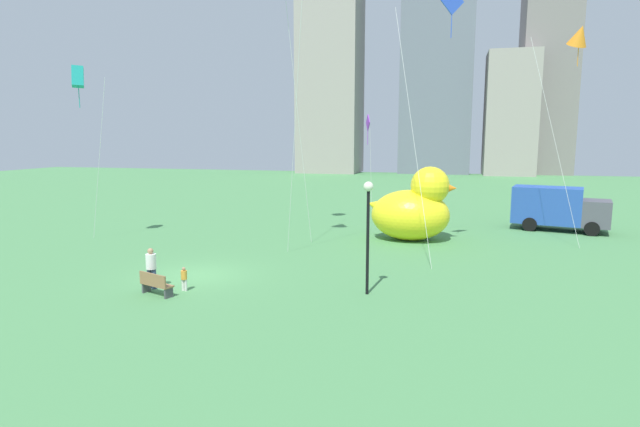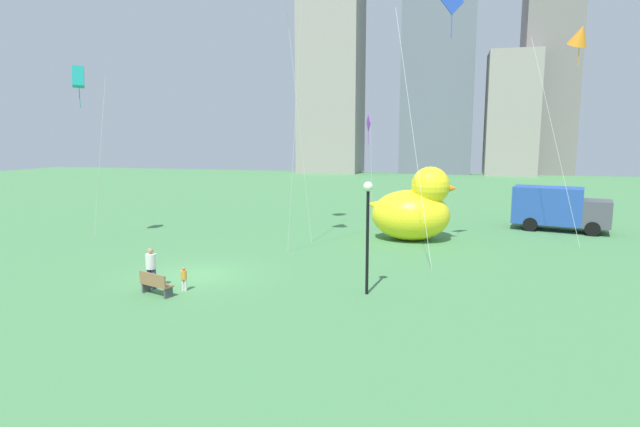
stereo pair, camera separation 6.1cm
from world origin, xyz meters
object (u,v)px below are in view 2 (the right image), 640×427
object	(u,v)px
box_truck	(558,209)
park_bench	(155,284)
kite_blue	(449,14)
kite_teal	(78,78)
person_adult	(151,266)
kite_purple	(369,126)
kite_orange	(580,36)
person_child	(184,278)
giant_inflatable_duck	(414,209)
lamppost	(368,216)

from	to	relation	value
box_truck	park_bench	bearing A→B (deg)	-133.31
kite_blue	kite_teal	size ratio (longest dim) A/B	1.31
person_adult	kite_purple	distance (m)	23.22
person_adult	kite_orange	xyz separation A→B (m)	(18.42, 15.22, 10.88)
park_bench	box_truck	bearing A→B (deg)	46.69
person_child	kite_purple	size ratio (longest dim) A/B	0.12
kite_orange	giant_inflatable_duck	bearing A→B (deg)	-163.15
box_truck	kite_blue	size ratio (longest dim) A/B	0.47
giant_inflatable_duck	kite_blue	distance (m)	10.90
person_adult	box_truck	world-z (taller)	box_truck
lamppost	kite_purple	world-z (taller)	kite_purple
kite_blue	person_adult	bearing A→B (deg)	-142.39
person_adult	kite_purple	bearing A→B (deg)	76.38
person_child	giant_inflatable_duck	bearing A→B (deg)	57.09
lamppost	giant_inflatable_duck	bearing A→B (deg)	84.99
box_truck	kite_teal	bearing A→B (deg)	-157.95
person_child	kite_purple	xyz separation A→B (m)	(3.84, 21.76, 6.45)
person_adult	kite_teal	distance (m)	14.06
person_child	giant_inflatable_duck	distance (m)	14.95
park_bench	kite_orange	bearing A→B (deg)	42.03
park_bench	person_child	xyz separation A→B (m)	(0.78, 0.81, 0.07)
person_child	kite_orange	distance (m)	25.42
person_adult	lamppost	xyz separation A→B (m)	(8.56, 1.44, 2.17)
person_child	kite_blue	world-z (taller)	kite_blue
person_adult	box_truck	distance (m)	25.88
kite_teal	lamppost	bearing A→B (deg)	-18.17
kite_purple	kite_blue	size ratio (longest dim) A/B	0.60
park_bench	lamppost	world-z (taller)	lamppost
giant_inflatable_duck	box_truck	xyz separation A→B (m)	(8.95, 5.59, -0.43)
kite_blue	person_child	bearing A→B (deg)	-138.61
kite_teal	person_child	bearing A→B (deg)	-34.89
person_child	box_truck	size ratio (longest dim) A/B	0.16
person_adult	kite_blue	bearing A→B (deg)	37.61
giant_inflatable_duck	lamppost	distance (m)	11.20
park_bench	kite_orange	world-z (taller)	kite_orange
kite_purple	kite_blue	world-z (taller)	kite_blue
box_truck	kite_orange	distance (m)	10.76
giant_inflatable_duck	kite_orange	size ratio (longest dim) A/B	0.42
park_bench	kite_purple	distance (m)	23.94
giant_inflatable_duck	lamppost	xyz separation A→B (m)	(-0.97, -11.09, 1.22)
lamppost	person_child	bearing A→B (deg)	-168.79
box_truck	kite_orange	size ratio (longest dim) A/B	0.49
park_bench	person_child	distance (m)	1.13
lamppost	kite_teal	world-z (taller)	kite_teal
park_bench	person_adult	distance (m)	1.12
lamppost	kite_purple	xyz separation A→B (m)	(-3.28, 20.34, 3.90)
park_bench	lamppost	xyz separation A→B (m)	(7.89, 2.22, 2.62)
park_bench	giant_inflatable_duck	xyz separation A→B (m)	(8.87, 13.31, 1.41)
kite_purple	person_adult	bearing A→B (deg)	-103.62
person_adult	park_bench	bearing A→B (deg)	-49.81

